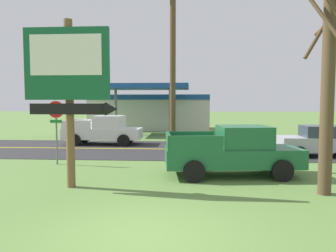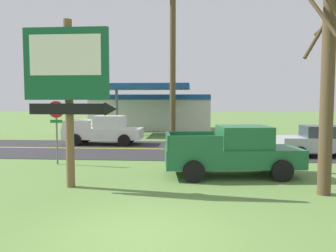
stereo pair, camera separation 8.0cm
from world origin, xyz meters
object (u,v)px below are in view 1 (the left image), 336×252
Objects in this scene: utility_pole at (173,58)px; car_silver_near_lane at (321,141)px; motel_sign at (69,78)px; bare_tree at (329,69)px; gas_station at (151,111)px; stop_sign at (56,121)px; pickup_green_parked_on_lawn at (234,151)px; pickup_white_on_road at (104,130)px.

utility_pole reaches higher than car_silver_near_lane.
motel_sign is at bearing -146.30° from car_silver_near_lane.
bare_tree is 25.36m from gas_station.
motel_sign reaches higher than stop_sign.
stop_sign is 13.50m from car_silver_near_lane.
bare_tree is at bearing -43.96° from pickup_green_parked_on_lawn.
car_silver_near_lane is (13.07, 3.17, -1.20)m from stop_sign.
motel_sign reaches higher than pickup_green_parked_on_lawn.
motel_sign is at bearing -89.50° from gas_station.
utility_pole reaches higher than bare_tree.
bare_tree is 8.47m from car_silver_near_lane.
pickup_white_on_road is (-10.08, 11.43, -2.94)m from bare_tree.
motel_sign is 5.30m from utility_pole.
utility_pole is at bearing 139.74° from bare_tree.
stop_sign is 19.69m from gas_station.
gas_station is at bearing 105.36° from pickup_green_parked_on_lawn.
bare_tree is 0.62× the size of gas_station.
car_silver_near_lane is at bearing 43.86° from pickup_green_parked_on_lawn.
gas_station is 2.23× the size of pickup_green_parked_on_lawn.
bare_tree is 4.57m from pickup_green_parked_on_lawn.
stop_sign is (-2.20, 4.09, -1.64)m from motel_sign.
pickup_white_on_road is at bearing 125.22° from utility_pole.
utility_pole reaches higher than pickup_green_parked_on_lawn.
pickup_white_on_road is at bearing -97.70° from gas_station.
stop_sign is 6.07m from utility_pole.
gas_station is at bearing 90.50° from motel_sign.
pickup_green_parked_on_lawn is 7.21m from car_silver_near_lane.
pickup_green_parked_on_lawn is (2.49, -1.82, -3.88)m from utility_pole.
motel_sign is 1.34× the size of car_silver_near_lane.
utility_pole is at bearing -157.55° from car_silver_near_lane.
motel_sign is 1.04× the size of pickup_green_parked_on_lawn.
pickup_white_on_road is (-5.07, 7.18, -3.88)m from utility_pole.
stop_sign is 0.70× the size of car_silver_near_lane.
pickup_white_on_road is at bearing 99.52° from motel_sign.
stop_sign is 11.39m from bare_tree.
car_silver_near_lane is at bearing -55.99° from gas_station.
stop_sign is 0.25× the size of gas_station.
bare_tree reaches higher than pickup_green_parked_on_lawn.
utility_pole is (5.38, -0.01, 2.82)m from stop_sign.
bare_tree is (10.39, -4.26, 1.88)m from stop_sign.
motel_sign is 0.47× the size of gas_station.
stop_sign reaches higher than pickup_green_parked_on_lawn.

